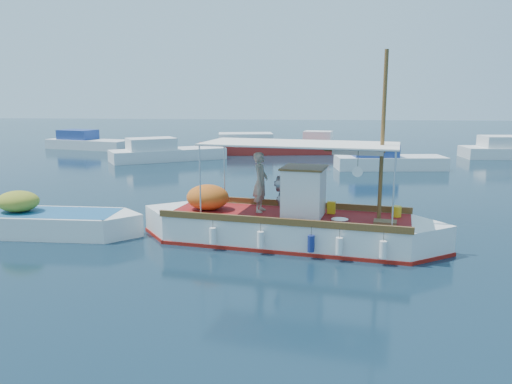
# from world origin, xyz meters

# --- Properties ---
(ground) EXTENTS (160.00, 160.00, 0.00)m
(ground) POSITION_xyz_m (0.00, 0.00, 0.00)
(ground) COLOR black
(ground) RESTS_ON ground
(fishing_caique) EXTENTS (9.53, 3.81, 5.90)m
(fishing_caique) POSITION_xyz_m (0.06, -0.36, 0.53)
(fishing_caique) COLOR white
(fishing_caique) RESTS_ON ground
(dinghy) EXTENTS (6.67, 1.93, 1.63)m
(dinghy) POSITION_xyz_m (-7.90, -0.28, 0.34)
(dinghy) COLOR white
(dinghy) RESTS_ON ground
(bg_boat_nw) EXTENTS (7.94, 6.22, 1.80)m
(bg_boat_nw) POSITION_xyz_m (-9.36, 18.52, 0.49)
(bg_boat_nw) COLOR silver
(bg_boat_nw) RESTS_ON ground
(bg_boat_n) EXTENTS (10.65, 4.63, 1.80)m
(bg_boat_n) POSITION_xyz_m (-3.11, 23.49, 0.49)
(bg_boat_n) COLOR maroon
(bg_boat_n) RESTS_ON ground
(bg_boat_ne) EXTENTS (6.80, 3.01, 1.80)m
(bg_boat_ne) POSITION_xyz_m (5.42, 15.93, 0.49)
(bg_boat_ne) COLOR silver
(bg_boat_ne) RESTS_ON ground
(bg_boat_far_w) EXTENTS (7.72, 4.13, 1.80)m
(bg_boat_far_w) POSITION_xyz_m (-18.19, 25.28, 0.49)
(bg_boat_far_w) COLOR silver
(bg_boat_far_w) RESTS_ON ground
(bg_boat_far_n) EXTENTS (5.86, 2.92, 1.80)m
(bg_boat_far_n) POSITION_xyz_m (1.99, 26.00, 0.49)
(bg_boat_far_n) COLOR silver
(bg_boat_far_n) RESTS_ON ground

